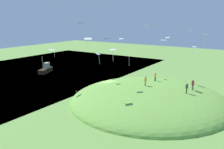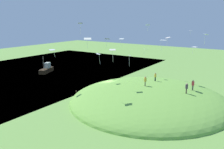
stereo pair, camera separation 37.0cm
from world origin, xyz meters
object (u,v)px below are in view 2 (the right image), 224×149
(boat_on_lake, at_px, (47,69))
(person_with_child, at_px, (193,84))
(kite_12, at_px, (121,39))
(kite_1, at_px, (113,50))
(kite_9, at_px, (194,47))
(kite_0, at_px, (98,54))
(kite_7, at_px, (148,25))
(kite_6, at_px, (145,49))
(kite_13, at_px, (168,38))
(mooring_post, at_px, (76,93))
(kite_14, at_px, (206,35))
(kite_5, at_px, (130,57))
(person_on_hilltop, at_px, (145,80))
(kite_10, at_px, (191,31))
(kite_4, at_px, (163,41))
(kite_8, at_px, (52,50))
(kite_11, at_px, (80,24))
(person_watching_kites, at_px, (155,76))
(person_walking_path, at_px, (187,87))
(kite_3, at_px, (88,39))
(kite_2, at_px, (107,39))

(boat_on_lake, relative_size, person_with_child, 3.22)
(person_with_child, distance_m, kite_12, 19.58)
(kite_1, height_order, kite_9, kite_9)
(person_with_child, relative_size, kite_0, 0.73)
(kite_0, xyz_separation_m, kite_7, (6.96, 8.42, 5.83))
(kite_1, bearing_deg, kite_6, 85.92)
(person_with_child, relative_size, kite_9, 1.43)
(kite_9, bearing_deg, kite_13, 154.27)
(kite_6, xyz_separation_m, mooring_post, (-8.24, -11.91, -7.48))
(kite_1, height_order, kite_14, kite_14)
(kite_5, distance_m, kite_6, 3.72)
(person_with_child, distance_m, kite_9, 6.36)
(person_on_hilltop, bearing_deg, kite_10, 148.53)
(kite_12, height_order, mooring_post, kite_12)
(kite_4, relative_size, kite_8, 1.22)
(kite_7, xyz_separation_m, kite_8, (-9.80, -18.20, -4.06))
(kite_4, xyz_separation_m, mooring_post, (-13.55, -7.73, -9.82))
(person_with_child, bearing_deg, kite_11, 167.46)
(kite_9, height_order, mooring_post, kite_9)
(kite_5, xyz_separation_m, kite_6, (1.98, 2.85, 1.34))
(kite_4, bearing_deg, mooring_post, -150.30)
(person_watching_kites, height_order, kite_7, kite_7)
(kite_8, xyz_separation_m, kite_14, (22.30, 15.81, 2.58))
(boat_on_lake, relative_size, kite_0, 2.36)
(person_walking_path, relative_size, kite_6, 1.41)
(person_with_child, relative_size, kite_7, 1.26)
(kite_3, bearing_deg, person_on_hilltop, 54.02)
(person_watching_kites, relative_size, kite_6, 1.30)
(person_with_child, bearing_deg, person_on_hilltop, -178.38)
(kite_7, distance_m, kite_9, 13.09)
(kite_0, relative_size, mooring_post, 2.91)
(boat_on_lake, distance_m, person_with_child, 38.62)
(kite_4, bearing_deg, person_walking_path, -25.59)
(boat_on_lake, distance_m, person_walking_path, 38.61)
(person_watching_kites, xyz_separation_m, kite_1, (-4.42, -7.93, 5.38))
(person_watching_kites, distance_m, kite_3, 15.77)
(boat_on_lake, bearing_deg, kite_10, -97.38)
(person_with_child, distance_m, kite_6, 12.49)
(kite_4, bearing_deg, kite_14, 43.25)
(kite_8, bearing_deg, mooring_post, 41.75)
(person_with_child, relative_size, kite_2, 0.78)
(kite_1, height_order, mooring_post, kite_1)
(boat_on_lake, bearing_deg, kite_8, -148.55)
(kite_10, bearing_deg, mooring_post, -129.40)
(person_walking_path, height_order, kite_14, kite_14)
(person_watching_kites, relative_size, kite_13, 0.92)
(person_on_hilltop, height_order, kite_2, kite_2)
(kite_6, xyz_separation_m, kite_13, (4.15, 1.17, 2.41))
(kite_0, xyz_separation_m, kite_2, (-2.79, 7.18, 2.48))
(kite_7, bearing_deg, person_watching_kites, -52.72)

